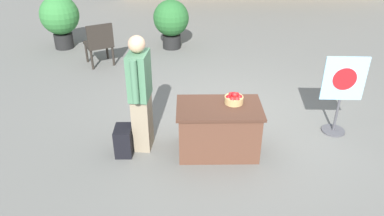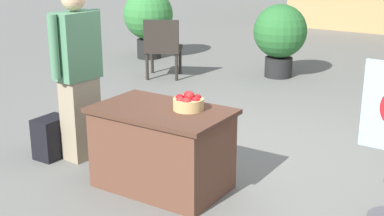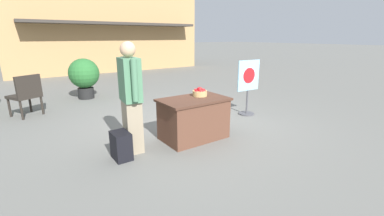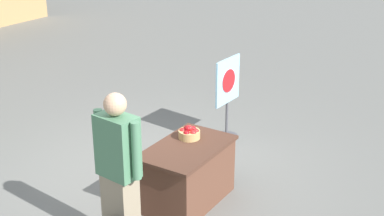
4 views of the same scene
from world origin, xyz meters
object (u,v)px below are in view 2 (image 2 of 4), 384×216
Objects in this scene: backpack at (52,138)px; potted_plant_near_left at (280,34)px; person_visitor at (78,74)px; display_table at (162,148)px; apple_basket at (188,102)px; potted_plant_near_right at (148,17)px; patio_chair at (163,45)px.

potted_plant_near_left is (0.53, 4.41, 0.48)m from backpack.
backpack is at bearing -141.69° from person_visitor.
apple_basket reaches higher than display_table.
potted_plant_near_right is at bearing 115.66° from backpack.
backpack is at bearing -174.65° from apple_basket.
display_table is 5.62m from potted_plant_near_right.
display_table is 1.24× the size of patio_chair.
person_visitor reaches higher than potted_plant_near_left.
potted_plant_near_right reaches higher than display_table.
patio_chair reaches higher than apple_basket.
potted_plant_near_left reaches higher than patio_chair.
person_visitor reaches higher than patio_chair.
patio_chair reaches higher than display_table.
display_table is 4.02m from patio_chair.
potted_plant_near_right is (-2.66, 0.03, 0.07)m from potted_plant_near_left.
person_visitor is 0.74m from backpack.
potted_plant_near_left reaches higher than backpack.
apple_basket is 5.66m from potted_plant_near_right.
patio_chair is (-2.34, 3.26, 0.17)m from display_table.
potted_plant_near_right reaches higher than backpack.
patio_chair is (-2.55, 3.15, -0.27)m from apple_basket.
backpack is 0.33× the size of potted_plant_near_right.
apple_basket is at bearing -76.33° from potted_plant_near_left.
patio_chair is at bearing -143.97° from potted_plant_near_left.
potted_plant_near_left reaches higher than apple_basket.
potted_plant_near_right is (-3.70, 4.29, -0.04)m from apple_basket.
person_visitor is (-1.30, 0.02, 0.07)m from apple_basket.
person_visitor is 1.46× the size of potted_plant_near_left.
potted_plant_near_left is 2.67m from potted_plant_near_right.
apple_basket is 0.27× the size of patio_chair.
display_table is 1.37m from backpack.
display_table is 1.21m from person_visitor.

